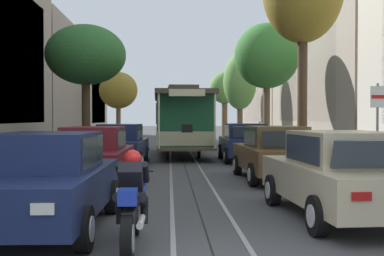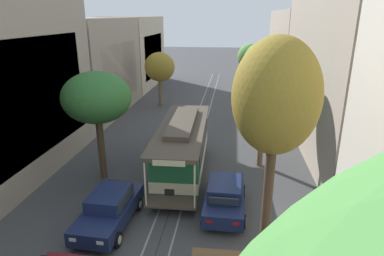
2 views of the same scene
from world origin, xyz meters
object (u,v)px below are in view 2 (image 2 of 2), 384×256
object	(u,v)px
parked_car_navy_mid_right	(225,195)
cable_car_trolley	(183,147)
parked_car_navy_mid_left	(109,209)
street_tree_kerb_right_fourth	(256,69)
street_tree_kerb_left_second	(97,98)
pedestrian_on_left_pavement	(267,117)
street_tree_kerb_left_mid	(160,67)
street_tree_kerb_right_far	(250,58)
street_tree_kerb_right_second	(276,99)
street_tree_kerb_right_mid	(265,85)

from	to	relation	value
parked_car_navy_mid_right	cable_car_trolley	world-z (taller)	cable_car_trolley
parked_car_navy_mid_left	parked_car_navy_mid_right	xyz separation A→B (m)	(5.03, 1.77, 0.00)
parked_car_navy_mid_left	street_tree_kerb_right_fourth	bearing A→B (deg)	67.85
street_tree_kerb_right_fourth	parked_car_navy_mid_left	bearing A→B (deg)	-112.15
street_tree_kerb_left_second	pedestrian_on_left_pavement	distance (m)	14.84
parked_car_navy_mid_left	street_tree_kerb_left_mid	world-z (taller)	street_tree_kerb_left_mid
parked_car_navy_mid_left	street_tree_kerb_left_second	world-z (taller)	street_tree_kerb_left_second
street_tree_kerb_left_second	street_tree_kerb_right_far	distance (m)	23.10
street_tree_kerb_left_second	street_tree_kerb_right_second	distance (m)	10.46
street_tree_kerb_right_second	street_tree_kerb_right_far	size ratio (longest dim) A/B	1.40
street_tree_kerb_left_second	street_tree_kerb_left_mid	distance (m)	16.15
street_tree_kerb_left_mid	street_tree_kerb_right_fourth	distance (m)	9.76
parked_car_navy_mid_left	street_tree_kerb_right_mid	world-z (taller)	street_tree_kerb_right_mid
street_tree_kerb_right_mid	street_tree_kerb_right_far	world-z (taller)	street_tree_kerb_right_mid
street_tree_kerb_right_fourth	cable_car_trolley	world-z (taller)	street_tree_kerb_right_fourth
street_tree_kerb_left_second	cable_car_trolley	bearing A→B (deg)	15.17
cable_car_trolley	pedestrian_on_left_pavement	world-z (taller)	cable_car_trolley
parked_car_navy_mid_right	pedestrian_on_left_pavement	xyz separation A→B (m)	(3.04, 12.77, 0.12)
street_tree_kerb_right_far	cable_car_trolley	distance (m)	20.78
street_tree_kerb_left_second	street_tree_kerb_right_second	xyz separation A→B (m)	(8.59, -5.75, 1.64)
parked_car_navy_mid_left	street_tree_kerb_right_second	xyz separation A→B (m)	(6.59, -1.43, 5.54)
street_tree_kerb_right_second	street_tree_kerb_right_fourth	world-z (taller)	street_tree_kerb_right_second
street_tree_kerb_left_mid	street_tree_kerb_right_far	world-z (taller)	street_tree_kerb_right_far
street_tree_kerb_right_second	pedestrian_on_left_pavement	xyz separation A→B (m)	(1.48, 15.97, -5.43)
parked_car_navy_mid_left	street_tree_kerb_right_mid	distance (m)	10.86
parked_car_navy_mid_right	street_tree_kerb_left_mid	bearing A→B (deg)	111.08
parked_car_navy_mid_left	street_tree_kerb_right_fourth	xyz separation A→B (m)	(7.13, 17.52, 3.65)
street_tree_kerb_right_mid	pedestrian_on_left_pavement	world-z (taller)	street_tree_kerb_right_mid
street_tree_kerb_right_mid	street_tree_kerb_left_second	bearing A→B (deg)	-162.93
street_tree_kerb_right_fourth	cable_car_trolley	distance (m)	13.18
cable_car_trolley	pedestrian_on_left_pavement	size ratio (longest dim) A/B	5.65
parked_car_navy_mid_right	parked_car_navy_mid_left	bearing A→B (deg)	-160.63
street_tree_kerb_left_mid	street_tree_kerb_right_far	distance (m)	10.47
street_tree_kerb_left_second	street_tree_kerb_right_far	bearing A→B (deg)	67.30
street_tree_kerb_left_second	street_tree_kerb_right_fourth	xyz separation A→B (m)	(9.13, 13.21, -0.26)
cable_car_trolley	street_tree_kerb_right_fourth	bearing A→B (deg)	68.69
street_tree_kerb_right_mid	pedestrian_on_left_pavement	bearing A→B (deg)	82.09
street_tree_kerb_right_second	street_tree_kerb_left_second	bearing A→B (deg)	146.22
street_tree_kerb_right_second	street_tree_kerb_right_fourth	size ratio (longest dim) A/B	1.27
street_tree_kerb_left_mid	street_tree_kerb_right_second	bearing A→B (deg)	-68.17
cable_car_trolley	parked_car_navy_mid_right	bearing A→B (deg)	-55.47
street_tree_kerb_left_mid	street_tree_kerb_right_second	xyz separation A→B (m)	(8.76, -21.88, 2.38)
street_tree_kerb_right_far	street_tree_kerb_left_second	bearing A→B (deg)	-112.70
street_tree_kerb_right_second	street_tree_kerb_right_mid	world-z (taller)	street_tree_kerb_right_second
street_tree_kerb_right_far	cable_car_trolley	world-z (taller)	street_tree_kerb_right_far
street_tree_kerb_left_second	cable_car_trolley	size ratio (longest dim) A/B	0.67
street_tree_kerb_left_mid	street_tree_kerb_right_mid	xyz separation A→B (m)	(9.21, -13.36, 1.10)
parked_car_navy_mid_left	street_tree_kerb_right_mid	size ratio (longest dim) A/B	0.65
pedestrian_on_left_pavement	street_tree_kerb_left_mid	bearing A→B (deg)	150.01
cable_car_trolley	pedestrian_on_left_pavement	distance (m)	10.65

